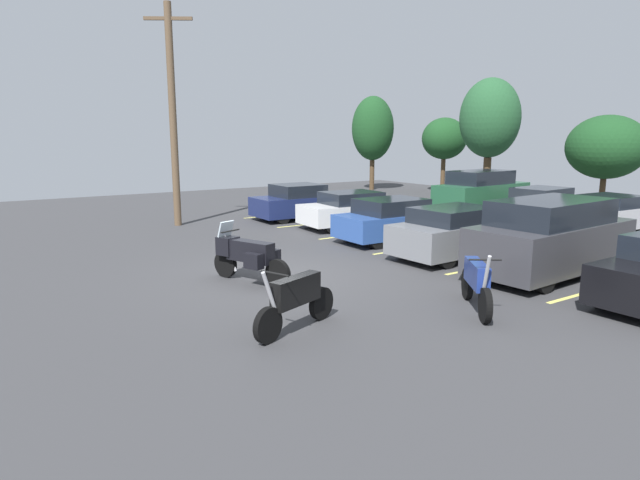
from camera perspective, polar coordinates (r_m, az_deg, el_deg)
The scene contains 18 objects.
ground at distance 13.94m, azimuth -5.16°, elevation -3.98°, with size 44.00×44.00×0.10m, color #38383A.
motorcycle_touring at distance 13.33m, azimuth -7.54°, elevation -1.54°, with size 2.26×1.17×1.44m.
motorcycle_second at distance 11.53m, azimuth 16.00°, elevation -4.25°, with size 1.88×1.43×1.34m.
motorcycle_third at distance 9.94m, azimuth -2.56°, elevation -6.22°, with size 0.93×2.10×1.28m.
parking_stripes at distance 18.02m, azimuth 11.37°, elevation -0.59°, with size 17.67×4.70×0.01m.
car_navy at distance 23.44m, azimuth -1.87°, elevation 3.96°, with size 1.98×4.34×1.48m.
car_white at distance 21.17m, azimuth 3.55°, elevation 3.18°, with size 2.07×4.35×1.39m.
car_blue at distance 18.60m, azimuth 7.90°, elevation 2.08°, with size 1.83×4.28×1.44m.
car_grey at distance 16.55m, azimuth 14.50°, elevation 0.83°, with size 2.01×4.71×1.48m.
car_charcoal at distance 15.01m, azimuth 22.95°, elevation 0.23°, with size 2.22×4.94×1.94m.
car_far_green at distance 25.85m, azimuth 16.48°, elevation 4.77°, with size 2.20×5.00×1.96m.
car_far_tan at distance 24.49m, azimuth 22.38°, elevation 3.46°, with size 2.10×4.55×1.42m.
car_far_silver at distance 23.02m, azimuth 28.37°, elevation 2.44°, with size 2.07×4.37×1.37m.
utility_pole at distance 22.19m, azimuth -15.11°, elevation 12.59°, with size 1.06×1.59×8.38m.
tree_far_right at distance 35.15m, azimuth 12.83°, elevation 10.25°, with size 2.75×2.75×4.60m.
tree_far_left at distance 36.10m, azimuth 5.52°, elevation 11.48°, with size 2.70×2.70×6.00m.
tree_right at distance 31.67m, azimuth 17.29°, elevation 12.00°, with size 3.23×3.23×6.57m.
tree_center_right at distance 29.03m, azimuth 27.70°, elevation 8.56°, with size 3.59×3.59×4.46m.
Camera 1 is at (11.85, -6.43, 3.51)m, focal length 30.69 mm.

